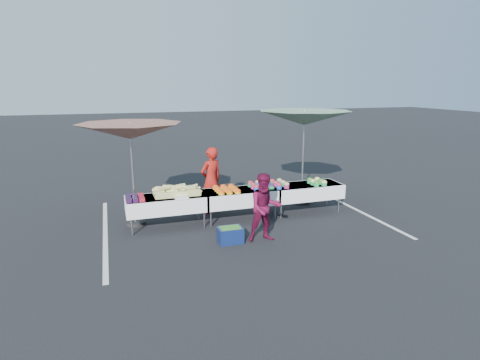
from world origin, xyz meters
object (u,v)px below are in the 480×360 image
object	(u,v)px
customer	(265,208)
storage_bin	(230,235)
umbrella_right	(304,119)
table_right	(306,191)
vendor	(211,180)
table_center	(240,196)
umbrella_left	(130,132)
table_left	(167,203)

from	to	relation	value
customer	storage_bin	distance (m)	0.93
customer	umbrella_right	bearing A→B (deg)	53.34
table_right	storage_bin	bearing A→B (deg)	-150.95
table_right	vendor	distance (m)	2.47
table_center	customer	bearing A→B (deg)	-87.67
vendor	storage_bin	distance (m)	2.22
umbrella_left	umbrella_right	xyz separation A→B (m)	(4.60, 0.40, 0.15)
umbrella_left	storage_bin	xyz separation A→B (m)	(1.82, -1.77, -2.05)
table_center	vendor	bearing A→B (deg)	126.40
customer	umbrella_left	xyz separation A→B (m)	(-2.56, 1.90, 1.48)
table_center	umbrella_right	xyz separation A→B (m)	(2.10, 0.80, 1.78)
vendor	umbrella_right	bearing A→B (deg)	157.92
table_right	umbrella_left	bearing A→B (deg)	174.69
table_center	umbrella_left	world-z (taller)	umbrella_left
customer	umbrella_left	bearing A→B (deg)	148.32
customer	umbrella_right	size ratio (longest dim) A/B	0.56
umbrella_right	umbrella_left	bearing A→B (deg)	-175.03
table_center	umbrella_left	distance (m)	3.01
umbrella_left	table_center	bearing A→B (deg)	-9.09
table_center	table_right	xyz separation A→B (m)	(1.80, 0.00, 0.00)
vendor	storage_bin	bearing A→B (deg)	62.80
table_center	customer	world-z (taller)	customer
table_right	vendor	xyz separation A→B (m)	(-2.34, 0.73, 0.28)
table_center	umbrella_left	size ratio (longest dim) A/B	0.72
table_left	table_right	distance (m)	3.60
table_center	table_right	size ratio (longest dim) A/B	1.00
table_center	table_right	world-z (taller)	same
vendor	umbrella_right	world-z (taller)	umbrella_right
storage_bin	umbrella_left	bearing A→B (deg)	136.10
vendor	umbrella_right	xyz separation A→B (m)	(2.64, 0.07, 1.50)
table_left	table_right	size ratio (longest dim) A/B	1.00
table_left	customer	world-z (taller)	customer
table_center	table_right	distance (m)	1.80
table_right	storage_bin	world-z (taller)	table_right
table_right	umbrella_right	bearing A→B (deg)	69.46
table_left	umbrella_right	distance (m)	4.36
table_center	table_left	bearing A→B (deg)	180.00
table_center	storage_bin	xyz separation A→B (m)	(-0.68, -1.37, -0.41)
table_left	table_center	world-z (taller)	same
table_left	umbrella_left	xyz separation A→B (m)	(-0.70, 0.40, 1.64)
table_center	storage_bin	bearing A→B (deg)	-116.16
storage_bin	table_center	bearing A→B (deg)	64.15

